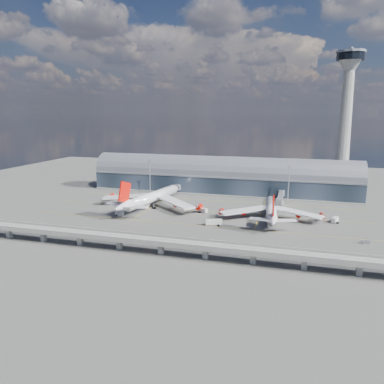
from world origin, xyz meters
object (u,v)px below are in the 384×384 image
(service_truck_1, at_px, (120,214))
(service_truck_4, at_px, (282,203))
(control_tower, at_px, (345,125))
(service_truck_2, at_px, (214,222))
(floodlight_mast_left, at_px, (150,177))
(floodlight_mast_right, at_px, (289,184))
(cargo_train_0, at_px, (206,243))
(cargo_train_2, at_px, (365,242))
(airliner_right, at_px, (271,211))
(service_truck_0, at_px, (146,206))
(cargo_train_1, at_px, (249,246))
(service_truck_5, at_px, (203,210))
(service_truck_3, at_px, (335,220))
(airliner_left, at_px, (151,198))

(service_truck_1, distance_m, service_truck_4, 106.12)
(control_tower, height_order, service_truck_4, control_tower)
(service_truck_2, bearing_deg, floodlight_mast_left, 26.83)
(floodlight_mast_right, bearing_deg, service_truck_4, -122.65)
(service_truck_1, bearing_deg, cargo_train_0, -115.61)
(service_truck_2, height_order, cargo_train_0, service_truck_2)
(service_truck_2, bearing_deg, floodlight_mast_right, -49.12)
(service_truck_1, distance_m, cargo_train_2, 133.82)
(floodlight_mast_right, distance_m, cargo_train_2, 81.52)
(service_truck_1, height_order, service_truck_4, service_truck_1)
(cargo_train_2, bearing_deg, floodlight_mast_left, 75.12)
(floodlight_mast_left, height_order, airliner_right, floodlight_mast_left)
(floodlight_mast_left, relative_size, service_truck_0, 3.25)
(cargo_train_1, bearing_deg, service_truck_1, 76.17)
(cargo_train_1, bearing_deg, cargo_train_2, -61.24)
(service_truck_2, height_order, service_truck_5, service_truck_2)
(floodlight_mast_right, bearing_deg, cargo_train_2, -61.86)
(service_truck_2, bearing_deg, service_truck_4, -48.92)
(airliner_right, relative_size, service_truck_3, 9.76)
(service_truck_5, xyz_separation_m, cargo_train_2, (87.34, -32.56, -0.60))
(service_truck_0, relative_size, service_truck_4, 1.66)
(service_truck_1, xyz_separation_m, cargo_train_0, (61.40, -33.90, -0.45))
(floodlight_mast_left, distance_m, airliner_left, 39.38)
(cargo_train_0, bearing_deg, service_truck_5, 45.30)
(control_tower, bearing_deg, cargo_train_0, -119.62)
(cargo_train_0, height_order, cargo_train_2, cargo_train_0)
(service_truck_0, bearing_deg, cargo_train_1, -37.51)
(cargo_train_0, bearing_deg, service_truck_2, 35.40)
(control_tower, xyz_separation_m, service_truck_2, (-72.08, -90.41, -49.95))
(airliner_left, bearing_deg, service_truck_1, -103.32)
(service_truck_5, height_order, cargo_train_0, service_truck_5)
(service_truck_5, xyz_separation_m, cargo_train_0, (15.42, -54.85, -0.48))
(floodlight_mast_left, height_order, service_truck_4, floodlight_mast_left)
(floodlight_mast_right, bearing_deg, service_truck_0, -156.34)
(airliner_left, xyz_separation_m, cargo_train_1, (70.75, -55.49, -5.68))
(floodlight_mast_left, bearing_deg, airliner_left, -67.28)
(airliner_left, distance_m, cargo_train_2, 128.09)
(service_truck_1, height_order, cargo_train_1, service_truck_1)
(airliner_right, distance_m, service_truck_4, 36.82)
(control_tower, xyz_separation_m, airliner_right, (-43.12, -70.18, -46.44))
(floodlight_mast_right, xyz_separation_m, cargo_train_1, (-14.30, -91.22, -12.83))
(service_truck_1, bearing_deg, airliner_left, -20.23)
(service_truck_0, relative_size, service_truck_1, 1.61)
(service_truck_2, distance_m, service_truck_4, 65.68)
(service_truck_3, bearing_deg, service_truck_2, -136.10)
(service_truck_3, bearing_deg, control_tower, 106.68)
(service_truck_4, xyz_separation_m, cargo_train_2, (41.71, -65.16, -0.47))
(service_truck_0, bearing_deg, control_tower, 26.98)
(floodlight_mast_right, bearing_deg, airliner_left, -157.21)
(floodlight_mast_left, xyz_separation_m, cargo_train_2, (137.97, -70.99, -12.82))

